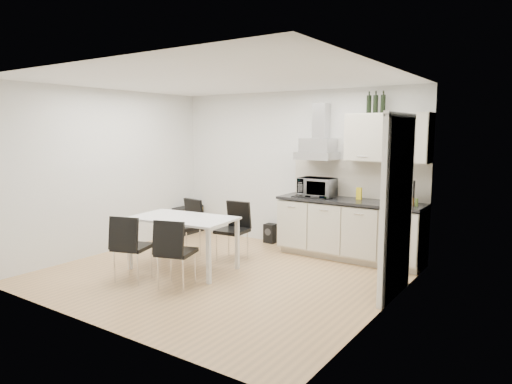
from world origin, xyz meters
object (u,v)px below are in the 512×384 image
chair_near_right (176,253)px  floor_speaker (271,233)px  kitchenette (353,205)px  chair_far_right (232,232)px  chair_near_left (133,248)px  dining_table (183,223)px  chair_far_left (184,228)px  guitar_amp (188,220)px

chair_near_right → floor_speaker: 2.62m
kitchenette → floor_speaker: size_ratio=7.61×
chair_near_right → chair_far_right: bearing=79.3°
kitchenette → chair_near_left: (-1.97, -2.56, -0.39)m
chair_far_right → floor_speaker: (-0.10, 1.24, -0.27)m
dining_table → chair_far_left: chair_far_left is taller
chair_far_right → guitar_amp: 2.07m
chair_far_left → guitar_amp: chair_far_left is taller
chair_near_left → guitar_amp: size_ratio=1.42×
chair_near_right → guitar_amp: (-1.97, 2.34, -0.18)m
kitchenette → dining_table: bearing=-134.1°
kitchenette → chair_near_right: size_ratio=2.86×
chair_far_left → chair_near_left: size_ratio=1.00×
kitchenette → chair_far_right: size_ratio=2.86×
dining_table → chair_far_left: (-0.48, 0.53, -0.23)m
dining_table → chair_near_right: bearing=-59.6°
chair_near_right → guitar_amp: size_ratio=1.42×
chair_near_left → chair_near_right: size_ratio=1.00×
chair_far_left → floor_speaker: 1.63m
chair_far_left → floor_speaker: bearing=-106.3°
chair_far_right → dining_table: bearing=63.3°
guitar_amp → floor_speaker: bearing=7.3°
dining_table → chair_near_right: (0.45, -0.60, -0.23)m
dining_table → kitchenette: bearing=39.6°
kitchenette → chair_far_left: size_ratio=2.86×
chair_far_left → chair_near_left: same height
chair_near_right → floor_speaker: (-0.26, 2.59, -0.27)m
chair_far_left → chair_near_right: (0.93, -1.14, 0.00)m
chair_far_left → kitchenette: bearing=-141.7°
chair_far_left → chair_near_right: bearing=137.7°
kitchenette → floor_speaker: bearing=174.0°
chair_near_left → dining_table: bearing=56.9°
guitar_amp → floor_speaker: (1.71, 0.25, -0.09)m
chair_far_right → guitar_amp: (-1.81, 0.99, -0.18)m
dining_table → chair_far_left: 0.75m
chair_near_left → floor_speaker: bearing=64.0°
dining_table → chair_near_right: 0.78m
floor_speaker → chair_far_left: bearing=-112.0°
chair_far_left → floor_speaker: chair_far_left is taller
chair_far_right → guitar_amp: bearing=-34.0°
chair_far_right → chair_near_left: (-0.49, -1.49, 0.00)m
kitchenette → dining_table: size_ratio=1.66×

